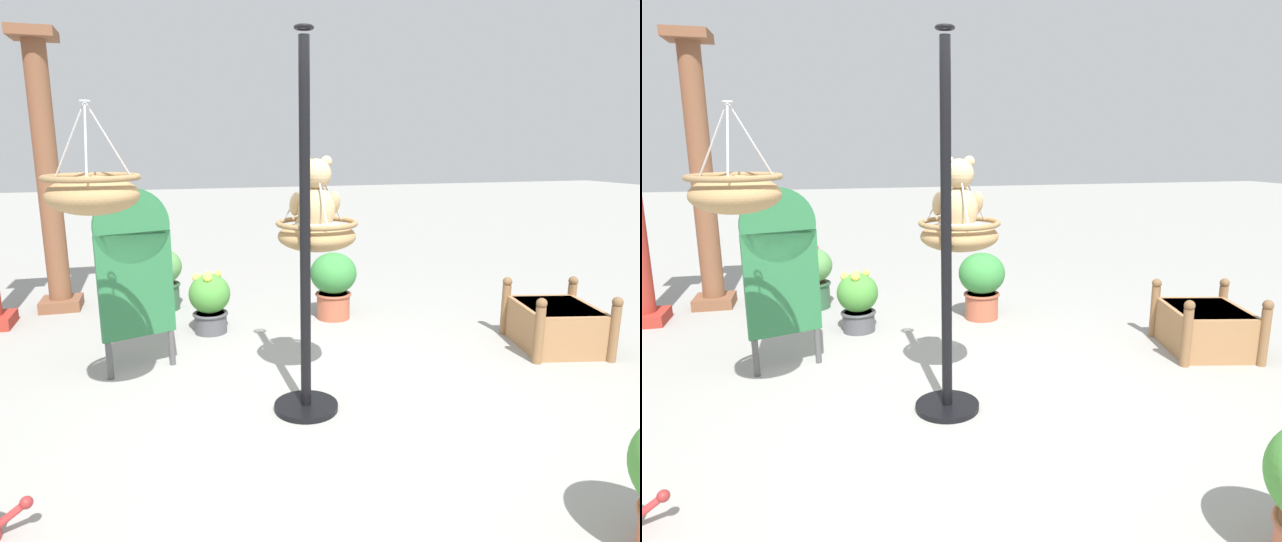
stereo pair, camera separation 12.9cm
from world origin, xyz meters
TOP-DOWN VIEW (x-y plane):
  - ground_plane at (0.00, 0.00)m, footprint 40.00×40.00m
  - display_pole_central at (-0.13, -0.06)m, footprint 0.44×0.44m
  - hanging_basket_with_teddy at (0.02, 0.19)m, footprint 0.57×0.57m
  - teddy_bear at (0.02, 0.22)m, footprint 0.36×0.32m
  - hanging_basket_left_high at (-1.38, 0.02)m, footprint 0.55×0.55m
  - greenhouse_pillar_left at (-2.12, 3.02)m, footprint 0.44×0.44m
  - wooden_planter_box at (2.33, 0.48)m, footprint 0.88×0.95m
  - potted_plant_fern_front at (0.67, 1.85)m, footprint 0.48×0.48m
  - potted_plant_flowering_red at (-0.61, 1.75)m, footprint 0.39×0.39m
  - potted_plant_bushy_green at (-1.04, 2.68)m, footprint 0.46×0.46m
  - display_sign_board at (-1.23, 0.94)m, footprint 0.56×0.23m

SIDE VIEW (x-z plane):
  - ground_plane at x=0.00m, z-range 0.00..0.00m
  - wooden_planter_box at x=2.33m, z-range -0.06..0.50m
  - potted_plant_flowering_red at x=-0.61m, z-range 0.01..0.62m
  - potted_plant_bushy_green at x=-1.04m, z-range 0.01..0.73m
  - potted_plant_fern_front at x=0.67m, z-range 0.04..0.74m
  - display_pole_central at x=-0.13m, z-range -0.46..2.01m
  - display_sign_board at x=-1.23m, z-range 0.14..1.61m
  - hanging_basket_with_teddy at x=0.02m, z-range 0.89..1.47m
  - greenhouse_pillar_left at x=-2.12m, z-range -0.05..2.86m
  - teddy_bear at x=0.02m, z-range 1.15..1.67m
  - hanging_basket_left_high at x=-1.38m, z-range 1.19..1.83m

